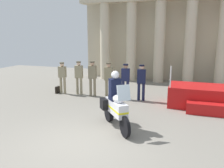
# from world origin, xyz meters

# --- Properties ---
(ground_plane) EXTENTS (28.00, 28.00, 0.00)m
(ground_plane) POSITION_xyz_m (0.00, 0.00, 0.00)
(ground_plane) COLOR gray
(colonnade_backdrop) EXTENTS (10.72, 1.51, 6.16)m
(colonnade_backdrop) POSITION_xyz_m (0.83, 10.26, 3.21)
(colonnade_backdrop) COLOR #B6AB91
(colonnade_backdrop) RESTS_ON ground_plane
(reviewing_stand) EXTENTS (3.42, 2.16, 1.79)m
(reviewing_stand) POSITION_xyz_m (3.72, 4.82, 0.43)
(reviewing_stand) COLOR #B71414
(reviewing_stand) RESTS_ON ground_plane
(officer_in_row_0) EXTENTS (0.40, 0.26, 1.65)m
(officer_in_row_0) POSITION_xyz_m (-3.44, 4.94, 0.97)
(officer_in_row_0) COLOR gray
(officer_in_row_0) RESTS_ON ground_plane
(officer_in_row_1) EXTENTS (0.40, 0.26, 1.72)m
(officer_in_row_1) POSITION_xyz_m (-2.55, 5.07, 1.01)
(officer_in_row_1) COLOR gray
(officer_in_row_1) RESTS_ON ground_plane
(officer_in_row_2) EXTENTS (0.40, 0.26, 1.76)m
(officer_in_row_2) POSITION_xyz_m (-1.75, 4.96, 1.04)
(officer_in_row_2) COLOR #7A7056
(officer_in_row_2) RESTS_ON ground_plane
(officer_in_row_3) EXTENTS (0.40, 0.26, 1.71)m
(officer_in_row_3) POSITION_xyz_m (-0.91, 4.99, 1.01)
(officer_in_row_3) COLOR #847A5B
(officer_in_row_3) RESTS_ON ground_plane
(officer_in_row_4) EXTENTS (0.40, 0.26, 1.69)m
(officer_in_row_4) POSITION_xyz_m (-0.04, 4.94, 1.00)
(officer_in_row_4) COLOR #191E42
(officer_in_row_4) RESTS_ON ground_plane
(officer_in_row_5) EXTENTS (0.40, 0.26, 1.68)m
(officer_in_row_5) POSITION_xyz_m (0.72, 4.96, 0.99)
(officer_in_row_5) COLOR #141938
(officer_in_row_5) RESTS_ON ground_plane
(motorcycle_with_rider) EXTENTS (1.41, 1.70, 1.90)m
(motorcycle_with_rider) POSITION_xyz_m (0.61, 1.44, 0.79)
(motorcycle_with_rider) COLOR black
(motorcycle_with_rider) RESTS_ON ground_plane
(briefcase_on_ground) EXTENTS (0.10, 0.32, 0.36)m
(briefcase_on_ground) POSITION_xyz_m (-3.76, 4.93, 0.18)
(briefcase_on_ground) COLOR black
(briefcase_on_ground) RESTS_ON ground_plane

